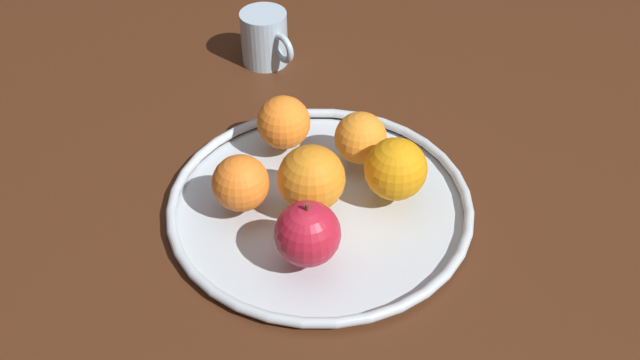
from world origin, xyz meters
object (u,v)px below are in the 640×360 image
(fruit_bowl, at_px, (320,204))
(orange_center, at_px, (396,169))
(ambient_mug, at_px, (265,38))
(apple, at_px, (308,234))
(orange_back_right, at_px, (313,180))
(orange_front_left, at_px, (241,183))
(orange_front_right, at_px, (284,122))
(orange_back_left, at_px, (361,138))

(fruit_bowl, bearing_deg, orange_center, 58.02)
(fruit_bowl, bearing_deg, ambient_mug, 155.23)
(apple, relative_size, orange_back_right, 1.01)
(orange_back_right, distance_m, orange_center, 0.10)
(apple, bearing_deg, orange_back_right, 136.97)
(fruit_bowl, xyz_separation_m, orange_back_right, (0.00, -0.01, 0.05))
(orange_back_right, bearing_deg, orange_front_left, -130.22)
(orange_center, height_order, orange_front_right, orange_center)
(orange_front_right, bearing_deg, fruit_bowl, -15.04)
(fruit_bowl, bearing_deg, orange_front_left, -123.33)
(orange_back_left, height_order, ambient_mug, orange_back_left)
(fruit_bowl, bearing_deg, apple, -47.24)
(orange_back_right, relative_size, orange_front_left, 1.18)
(fruit_bowl, distance_m, orange_back_right, 0.05)
(orange_center, xyz_separation_m, orange_front_left, (-0.10, -0.15, -0.00))
(apple, height_order, orange_center, apple)
(orange_front_left, relative_size, orange_front_right, 0.98)
(apple, relative_size, orange_center, 1.07)
(fruit_bowl, xyz_separation_m, orange_front_left, (-0.05, -0.08, 0.04))
(orange_front_left, bearing_deg, fruit_bowl, 56.67)
(orange_center, distance_m, orange_front_left, 0.18)
(orange_front_left, bearing_deg, orange_center, 57.33)
(fruit_bowl, height_order, ambient_mug, ambient_mug)
(fruit_bowl, relative_size, orange_back_left, 5.59)
(orange_back_left, xyz_separation_m, orange_front_right, (-0.08, -0.06, 0.00))
(apple, bearing_deg, orange_front_right, 150.52)
(orange_back_left, bearing_deg, orange_back_right, -73.22)
(orange_front_right, relative_size, ambient_mug, 0.65)
(orange_back_left, height_order, orange_front_left, orange_front_left)
(fruit_bowl, xyz_separation_m, orange_back_left, (-0.03, 0.09, 0.04))
(apple, xyz_separation_m, orange_back_left, (-0.09, 0.15, -0.00))
(orange_back_right, xyz_separation_m, orange_center, (0.04, 0.09, -0.00))
(ambient_mug, bearing_deg, orange_front_right, -29.70)
(fruit_bowl, xyz_separation_m, orange_center, (0.05, 0.08, 0.05))
(orange_front_right, bearing_deg, orange_back_left, 34.09)
(orange_back_right, relative_size, ambient_mug, 0.75)
(orange_back_right, bearing_deg, ambient_mug, 153.55)
(ambient_mug, bearing_deg, orange_back_left, -11.05)
(orange_front_right, bearing_deg, orange_front_left, -60.91)
(orange_back_right, distance_m, orange_front_right, 0.12)
(orange_front_left, height_order, ambient_mug, orange_front_left)
(orange_back_left, xyz_separation_m, ambient_mug, (-0.28, 0.05, -0.01))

